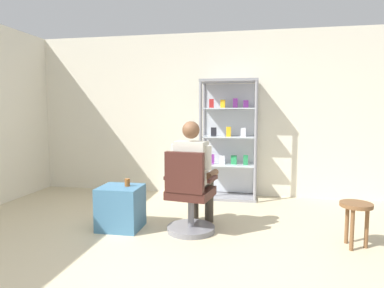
{
  "coord_description": "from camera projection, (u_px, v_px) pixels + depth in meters",
  "views": [
    {
      "loc": [
        0.78,
        -2.6,
        1.39
      ],
      "look_at": [
        0.04,
        1.41,
        1.0
      ],
      "focal_mm": 31.05,
      "sensor_mm": 36.0,
      "label": 1
    }
  ],
  "objects": [
    {
      "name": "office_chair",
      "position": [
        189.0,
        200.0,
        3.8
      ],
      "size": [
        0.6,
        0.56,
        0.96
      ],
      "color": "slate",
      "rests_on": "ground"
    },
    {
      "name": "display_cabinet_main",
      "position": [
        229.0,
        139.0,
        5.36
      ],
      "size": [
        0.9,
        0.45,
        1.9
      ],
      "color": "gray",
      "rests_on": "ground"
    },
    {
      "name": "seated_shopkeeper",
      "position": [
        194.0,
        170.0,
        3.92
      ],
      "size": [
        0.53,
        0.6,
        1.29
      ],
      "color": "#3F382D",
      "rests_on": "ground"
    },
    {
      "name": "back_wall",
      "position": [
        207.0,
        115.0,
        5.62
      ],
      "size": [
        6.0,
        0.1,
        2.7
      ],
      "primitive_type": "cube",
      "color": "silver",
      "rests_on": "ground"
    },
    {
      "name": "storage_crate",
      "position": [
        121.0,
        207.0,
        3.96
      ],
      "size": [
        0.49,
        0.44,
        0.51
      ],
      "primitive_type": "cube",
      "color": "teal",
      "rests_on": "ground"
    },
    {
      "name": "wooden_stool",
      "position": [
        356.0,
        212.0,
        3.4
      ],
      "size": [
        0.32,
        0.32,
        0.47
      ],
      "color": "brown",
      "rests_on": "ground"
    },
    {
      "name": "ground_plane",
      "position": [
        157.0,
        277.0,
        2.82
      ],
      "size": [
        7.2,
        7.2,
        0.0
      ],
      "primitive_type": "plane",
      "color": "#C6B793"
    },
    {
      "name": "tea_glass",
      "position": [
        127.0,
        182.0,
        3.95
      ],
      "size": [
        0.06,
        0.06,
        0.09
      ],
      "primitive_type": "cylinder",
      "color": "brown",
      "rests_on": "storage_crate"
    }
  ]
}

